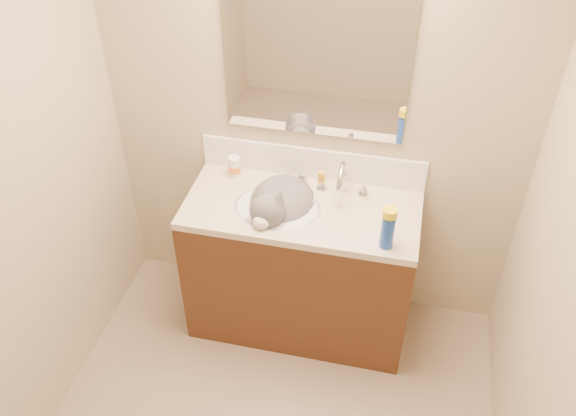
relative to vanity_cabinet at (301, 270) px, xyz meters
The scene contains 16 objects.
room_shell 1.45m from the vanity_cabinet, 90.00° to the right, with size 2.24×2.54×2.52m.
vanity_cabinet is the anchor object (origin of this frame).
counter_slab 0.43m from the vanity_cabinet, ahead, with size 1.20×0.55×0.04m, color beige.
basin 0.40m from the vanity_cabinet, 165.96° to the right, with size 0.45×0.36×0.14m, color silver.
faucet 0.58m from the vanity_cabinet, 37.29° to the left, with size 0.28×0.20×0.21m.
cat 0.45m from the vanity_cabinet, behind, with size 0.41×0.51×0.35m.
backsplash 0.60m from the vanity_cabinet, 90.00° to the left, with size 1.20×0.02×0.18m, color white.
mirror 1.16m from the vanity_cabinet, 90.00° to the left, with size 0.90×0.02×0.80m, color white.
pill_bottle 0.68m from the vanity_cabinet, 155.73° to the left, with size 0.06×0.06×0.12m, color white.
pill_label 0.67m from the vanity_cabinet, 155.73° to the left, with size 0.06×0.06×0.04m, color orange.
silver_jar 0.52m from the vanity_cabinet, 100.61° to the left, with size 0.05×0.05×0.05m, color #B7B7BC.
amber_bottle 0.54m from the vanity_cabinet, 70.24° to the left, with size 0.04×0.04×0.10m, color orange.
toothbrush 0.46m from the vanity_cabinet, 38.08° to the left, with size 0.01×0.13×0.01m, color white.
toothbrush_head 0.46m from the vanity_cabinet, 38.08° to the left, with size 0.02×0.03×0.02m, color #6C99E6.
spray_can 0.72m from the vanity_cabinet, 23.99° to the right, with size 0.06×0.06×0.17m, color #1741A7.
spray_cap 0.81m from the vanity_cabinet, 23.99° to the right, with size 0.07×0.07×0.04m, color yellow.
Camera 1 is at (0.46, -1.38, 2.81)m, focal length 38.00 mm.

